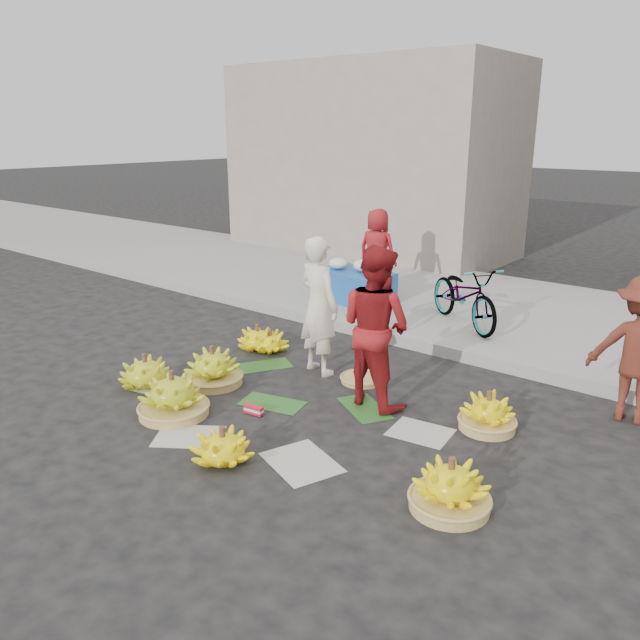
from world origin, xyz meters
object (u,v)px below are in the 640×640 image
Objects in this scene: banana_bunch_0 at (213,368)px; flower_table at (355,284)px; bicycle at (465,295)px; banana_bunch_4 at (450,487)px; vendor_cream at (319,306)px.

flower_table is (-0.56, 3.41, 0.20)m from banana_bunch_0.
bicycle is at bearing 5.46° from flower_table.
banana_bunch_0 is at bearing 171.23° from banana_bunch_4.
vendor_cream is at bearing 56.62° from banana_bunch_0.
bicycle is (1.31, 3.33, 0.36)m from banana_bunch_0.
vendor_cream is at bearing -161.90° from bicycle.
banana_bunch_4 is (3.13, -0.48, -0.01)m from banana_bunch_0.
bicycle reaches higher than banana_bunch_0.
bicycle reaches higher than flower_table.
bicycle is (-1.82, 3.81, 0.37)m from banana_bunch_4.
banana_bunch_0 is at bearing 68.36° from vendor_cream.
bicycle is (1.87, -0.08, 0.15)m from flower_table.
banana_bunch_4 is 0.38× the size of vendor_cream.
bicycle is (0.64, 2.31, -0.24)m from vendor_cream.
banana_bunch_0 is 1.35m from vendor_cream.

